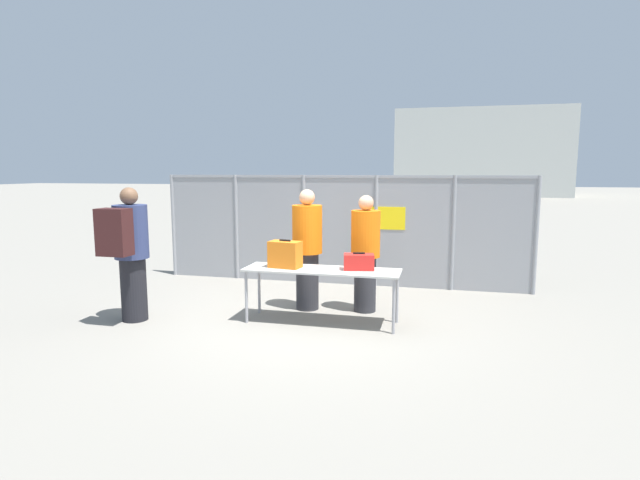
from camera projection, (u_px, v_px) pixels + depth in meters
name	position (u px, v px, depth m)	size (l,w,h in m)	color
ground_plane	(303.00, 323.00, 6.78)	(120.00, 120.00, 0.00)	gray
fence_section	(340.00, 228.00, 8.98)	(6.70, 0.07, 1.97)	gray
inspection_table	(322.00, 273.00, 6.70)	(2.10, 0.61, 0.74)	#B2B2AD
suitcase_orange	(285.00, 254.00, 6.78)	(0.46, 0.30, 0.39)	orange
suitcase_red	(359.00, 262.00, 6.65)	(0.44, 0.30, 0.23)	red
traveler_hooded	(129.00, 249.00, 6.72)	(0.45, 0.70, 1.83)	black
security_worker_near	(307.00, 248.00, 7.35)	(0.44, 0.44, 1.78)	#2D2D33
security_worker_far	(365.00, 252.00, 7.24)	(0.42, 0.42, 1.71)	#2D2D33
utility_trailer	(397.00, 245.00, 11.24)	(3.86, 2.32, 0.65)	white
distant_hangar	(478.00, 154.00, 41.97)	(13.28, 8.88, 6.81)	#B2B7B2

